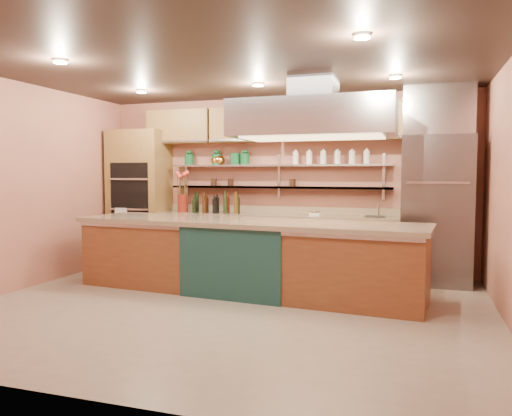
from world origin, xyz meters
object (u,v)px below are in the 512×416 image
(island, at_px, (245,256))
(green_canister, at_px, (235,159))
(kitchen_scale, at_px, (315,213))
(refrigerator, at_px, (436,210))
(flower_vase, at_px, (183,203))
(copper_kettle, at_px, (219,160))

(island, relative_size, green_canister, 24.21)
(island, distance_m, kitchen_scale, 1.57)
(kitchen_scale, bearing_deg, refrigerator, 0.31)
(flower_vase, distance_m, kitchen_scale, 2.23)
(kitchen_scale, xyz_separation_m, green_canister, (-1.38, 0.22, 0.84))
(refrigerator, xyz_separation_m, flower_vase, (-3.97, 0.01, 0.03))
(flower_vase, xyz_separation_m, copper_kettle, (0.57, 0.22, 0.72))
(flower_vase, bearing_deg, refrigerator, -0.14)
(kitchen_scale, bearing_deg, green_canister, 171.58)
(island, height_order, copper_kettle, copper_kettle)
(refrigerator, xyz_separation_m, green_canister, (-3.12, 0.23, 0.76))
(island, height_order, green_canister, green_canister)
(refrigerator, height_order, island, refrigerator)
(kitchen_scale, distance_m, green_canister, 1.63)
(flower_vase, bearing_deg, island, -40.38)
(refrigerator, distance_m, kitchen_scale, 1.74)
(refrigerator, bearing_deg, kitchen_scale, 179.67)
(island, bearing_deg, green_canister, 119.73)
(copper_kettle, height_order, green_canister, green_canister)
(island, bearing_deg, copper_kettle, 127.55)
(island, xyz_separation_m, kitchen_scale, (0.66, 1.33, 0.50))
(kitchen_scale, xyz_separation_m, copper_kettle, (-1.66, 0.22, 0.82))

